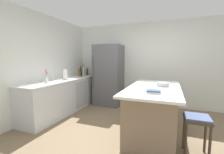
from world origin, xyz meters
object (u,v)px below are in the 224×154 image
at_px(gin_bottle, 84,71).
at_px(soda_bottle, 83,71).
at_px(sink_faucet, 53,75).
at_px(cookbook_stack, 154,92).
at_px(syrup_bottle, 87,72).
at_px(whiskey_bottle, 79,73).
at_px(wine_bottle, 81,72).
at_px(vinegar_bottle, 83,72).
at_px(refrigerator, 109,75).
at_px(bar_stool, 197,123).
at_px(mixing_bowl, 163,84).
at_px(flower_vase, 47,79).
at_px(kitchen_island, 153,109).
at_px(paper_towel_roll, 65,75).

bearing_deg(gin_bottle, soda_bottle, -65.52).
relative_size(sink_faucet, cookbook_stack, 1.32).
xyz_separation_m(syrup_bottle, whiskey_bottle, (-0.02, -0.46, -0.02)).
relative_size(sink_faucet, wine_bottle, 0.86).
height_order(sink_faucet, wine_bottle, wine_bottle).
relative_size(syrup_bottle, vinegar_bottle, 0.99).
bearing_deg(soda_bottle, cookbook_stack, -37.20).
bearing_deg(sink_faucet, refrigerator, 57.37).
bearing_deg(whiskey_bottle, gin_bottle, 98.73).
height_order(sink_faucet, whiskey_bottle, sink_faucet).
relative_size(bar_stool, mixing_bowl, 2.53).
bearing_deg(cookbook_stack, bar_stool, 1.03).
bearing_deg(gin_bottle, flower_vase, -85.85).
xyz_separation_m(refrigerator, flower_vase, (-0.82, -1.77, 0.06)).
xyz_separation_m(sink_faucet, cookbook_stack, (2.53, -0.55, -0.12)).
height_order(sink_faucet, cookbook_stack, sink_faucet).
distance_m(kitchen_island, cookbook_stack, 0.74).
bearing_deg(vinegar_bottle, paper_towel_roll, -83.08).
relative_size(wine_bottle, mixing_bowl, 1.43).
height_order(paper_towel_roll, mixing_bowl, paper_towel_roll).
relative_size(wine_bottle, whiskey_bottle, 1.43).
xyz_separation_m(kitchen_island, gin_bottle, (-2.51, 1.50, 0.58)).
bearing_deg(wine_bottle, kitchen_island, -26.22).
height_order(vinegar_bottle, mixing_bowl, vinegar_bottle).
distance_m(kitchen_island, sink_faucet, 2.55).
xyz_separation_m(refrigerator, gin_bottle, (-0.96, 0.07, 0.10)).
bearing_deg(sink_faucet, soda_bottle, 87.60).
distance_m(bar_stool, paper_towel_roll, 3.23).
xyz_separation_m(soda_bottle, mixing_bowl, (2.58, -1.16, -0.10)).
bearing_deg(syrup_bottle, sink_faucet, -91.63).
bearing_deg(cookbook_stack, kitchen_island, 95.23).
distance_m(kitchen_island, flower_vase, 2.46).
relative_size(bar_stool, wine_bottle, 1.77).
relative_size(sink_faucet, gin_bottle, 0.87).
distance_m(syrup_bottle, whiskey_bottle, 0.47).
distance_m(paper_towel_roll, gin_bottle, 1.18).
bearing_deg(bar_stool, paper_towel_roll, 163.87).
bearing_deg(paper_towel_roll, sink_faucet, -106.18).
xyz_separation_m(gin_bottle, mixing_bowl, (2.66, -1.35, -0.09)).
xyz_separation_m(refrigerator, cookbook_stack, (1.60, -2.00, -0.01)).
bearing_deg(gin_bottle, wine_bottle, -80.23).
height_order(sink_faucet, soda_bottle, soda_bottle).
relative_size(kitchen_island, cookbook_stack, 8.68).
height_order(syrup_bottle, soda_bottle, soda_bottle).
distance_m(refrigerator, bar_stool, 3.02).
distance_m(gin_bottle, whiskey_bottle, 0.39).
relative_size(kitchen_island, sink_faucet, 6.57).
bearing_deg(vinegar_bottle, kitchen_island, -29.34).
distance_m(syrup_bottle, soda_bottle, 0.27).
height_order(bar_stool, whiskey_bottle, whiskey_bottle).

